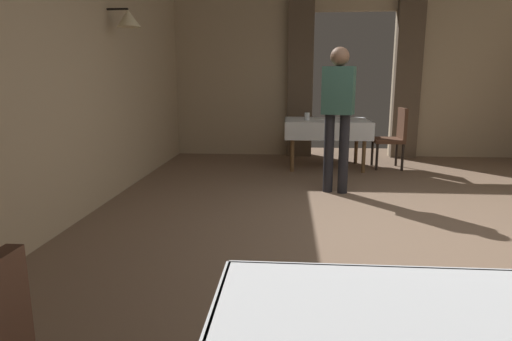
{
  "coord_description": "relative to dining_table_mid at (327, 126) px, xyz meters",
  "views": [
    {
      "loc": [
        -1.11,
        -3.71,
        1.35
      ],
      "look_at": [
        -1.41,
        0.27,
        0.51
      ],
      "focal_mm": 30.35,
      "sensor_mm": 36.0,
      "label": 1
    }
  ],
  "objects": [
    {
      "name": "ground",
      "position": [
        0.52,
        -3.03,
        -0.66
      ],
      "size": [
        10.08,
        10.08,
        0.0
      ],
      "primitive_type": "plane",
      "color": "#7A604C"
    },
    {
      "name": "wall_left",
      "position": [
        -2.67,
        -3.03,
        0.85
      ],
      "size": [
        0.49,
        8.4,
        3.0
      ],
      "color": "tan",
      "rests_on": "ground"
    },
    {
      "name": "wall_back",
      "position": [
        0.52,
        1.15,
        0.87
      ],
      "size": [
        6.4,
        0.27,
        3.0
      ],
      "color": "tan",
      "rests_on": "ground"
    },
    {
      "name": "dining_table_mid",
      "position": [
        0.0,
        0.0,
        0.0
      ],
      "size": [
        1.29,
        0.98,
        0.75
      ],
      "color": "brown",
      "rests_on": "ground"
    },
    {
      "name": "chair_mid_right",
      "position": [
        1.03,
        0.01,
        -0.14
      ],
      "size": [
        0.44,
        0.44,
        0.93
      ],
      "color": "black",
      "rests_on": "ground"
    },
    {
      "name": "plate_mid_a",
      "position": [
        -0.09,
        0.07,
        0.1
      ],
      "size": [
        0.2,
        0.2,
        0.01
      ],
      "primitive_type": "cylinder",
      "color": "white",
      "rests_on": "dining_table_mid"
    },
    {
      "name": "glass_mid_b",
      "position": [
        -0.31,
        -0.12,
        0.15
      ],
      "size": [
        0.08,
        0.08,
        0.12
      ],
      "primitive_type": "cylinder",
      "color": "silver",
      "rests_on": "dining_table_mid"
    },
    {
      "name": "glass_mid_c",
      "position": [
        0.29,
        0.16,
        0.14
      ],
      "size": [
        0.08,
        0.08,
        0.09
      ],
      "primitive_type": "cylinder",
      "color": "silver",
      "rests_on": "dining_table_mid"
    },
    {
      "name": "person_waiter_by_doorway",
      "position": [
        -0.01,
        -1.55,
        0.37
      ],
      "size": [
        0.41,
        0.31,
        1.72
      ],
      "color": "black",
      "rests_on": "ground"
    }
  ]
}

